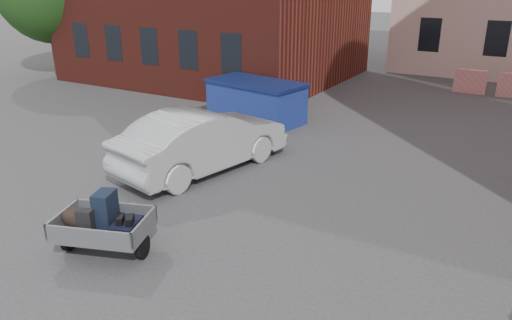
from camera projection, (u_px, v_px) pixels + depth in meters
The scene contains 4 objects.
ground at pixel (225, 219), 10.35m from camera, with size 120.00×120.00×0.00m, color #38383A.
trailer at pixel (103, 224), 8.88m from camera, with size 1.87×1.98×1.20m.
dumpster at pixel (256, 101), 17.07m from camera, with size 3.56×2.27×1.39m.
silver_car at pixel (203, 140), 12.76m from camera, with size 1.68×4.82×1.59m, color #AEB1B5.
Camera 1 is at (5.23, -7.67, 4.78)m, focal length 35.00 mm.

